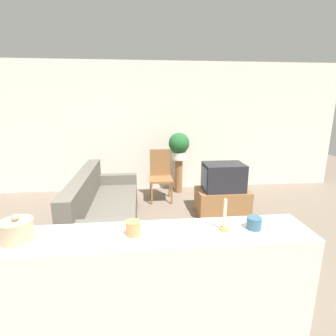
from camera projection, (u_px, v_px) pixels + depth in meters
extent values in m
plane|color=#756656|center=(132.00, 299.00, 2.59)|extent=(14.00, 14.00, 0.00)
cube|color=silver|center=(134.00, 128.00, 5.56)|extent=(9.00, 0.06, 2.70)
cube|color=#605B51|center=(108.00, 218.00, 3.89)|extent=(0.84, 2.08, 0.44)
cube|color=#605B51|center=(83.00, 190.00, 3.75)|extent=(0.20, 2.08, 0.45)
cube|color=#605B51|center=(97.00, 247.00, 2.94)|extent=(0.84, 0.16, 0.62)
cube|color=#605B51|center=(114.00, 191.00, 4.80)|extent=(0.84, 0.16, 0.62)
cube|color=olive|center=(222.00, 202.00, 4.52)|extent=(0.88, 0.54, 0.43)
cube|color=#232328|center=(224.00, 177.00, 4.41)|extent=(0.66, 0.48, 0.46)
cube|color=#4C6B93|center=(204.00, 177.00, 4.38)|extent=(0.02, 0.40, 0.36)
cube|color=olive|center=(161.00, 179.00, 5.06)|extent=(0.44, 0.44, 0.04)
cube|color=olive|center=(160.00, 162.00, 5.18)|extent=(0.40, 0.04, 0.53)
cylinder|color=olive|center=(152.00, 194.00, 4.91)|extent=(0.04, 0.04, 0.42)
cylinder|color=olive|center=(172.00, 193.00, 4.95)|extent=(0.04, 0.04, 0.42)
cylinder|color=olive|center=(151.00, 188.00, 5.28)|extent=(0.04, 0.04, 0.42)
cylinder|color=olive|center=(169.00, 187.00, 5.32)|extent=(0.04, 0.04, 0.42)
cylinder|color=olive|center=(179.00, 176.00, 5.58)|extent=(0.16, 0.16, 0.72)
cylinder|color=white|center=(179.00, 156.00, 5.47)|extent=(0.30, 0.30, 0.16)
sphere|color=#23602D|center=(179.00, 143.00, 5.40)|extent=(0.43, 0.43, 0.43)
cube|color=silver|center=(127.00, 294.00, 1.97)|extent=(2.73, 0.44, 0.98)
cylinder|color=tan|center=(17.00, 231.00, 1.76)|extent=(0.22, 0.22, 0.15)
sphere|color=tan|center=(15.00, 217.00, 1.74)|extent=(0.05, 0.05, 0.05)
cylinder|color=#C6844C|center=(133.00, 228.00, 1.85)|extent=(0.11, 0.11, 0.10)
cylinder|color=#B7933D|center=(224.00, 229.00, 1.92)|extent=(0.07, 0.07, 0.02)
cylinder|color=beige|center=(225.00, 214.00, 1.89)|extent=(0.02, 0.02, 0.22)
cylinder|color=#335B75|center=(254.00, 223.00, 1.94)|extent=(0.11, 0.11, 0.09)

